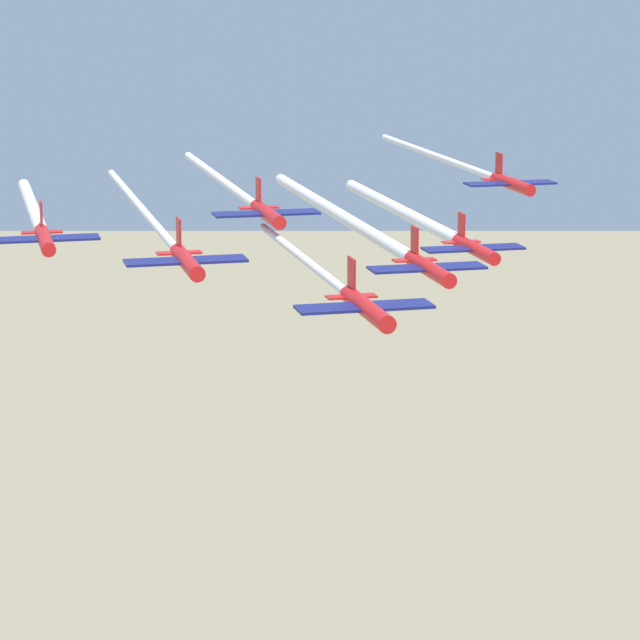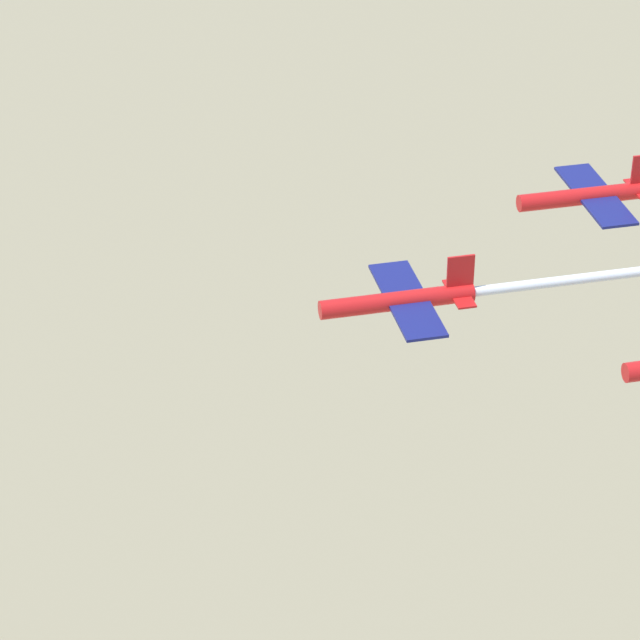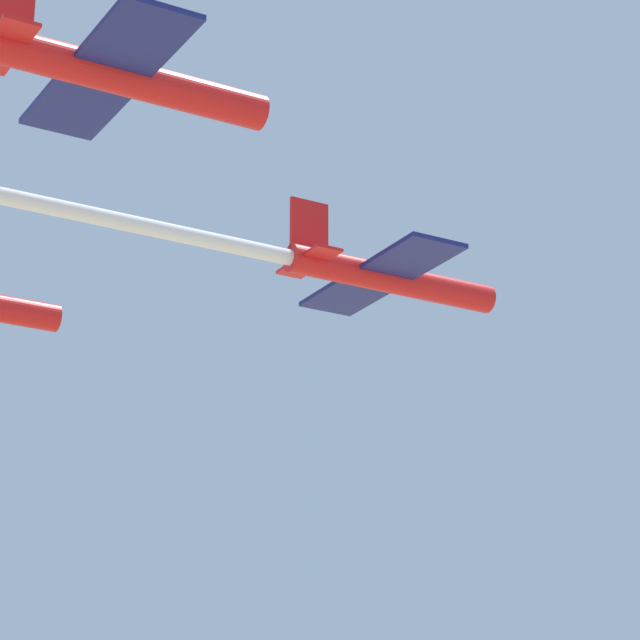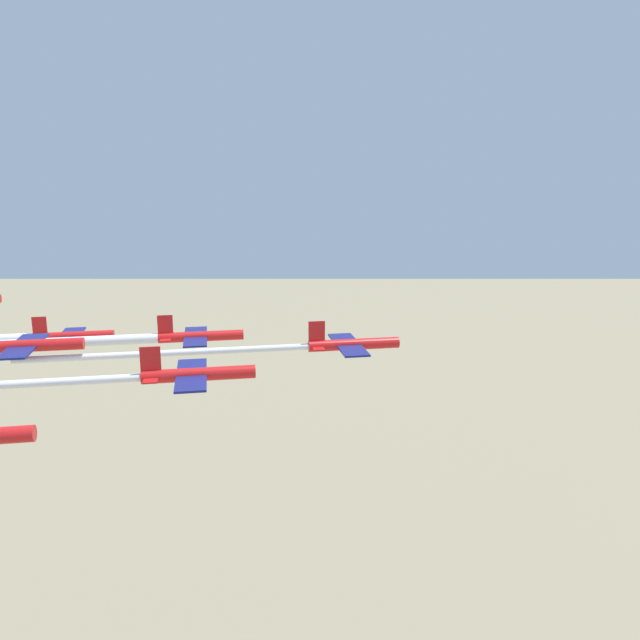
# 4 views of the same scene
# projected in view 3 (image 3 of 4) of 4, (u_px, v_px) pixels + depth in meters

# --- Properties ---
(jet_0) EXTENTS (10.12, 10.35, 3.58)m
(jet_0) POSITION_uv_depth(u_px,v_px,m) (385.00, 277.00, 68.73)
(jet_0) COLOR red
(jet_2) EXTENTS (10.12, 10.35, 3.58)m
(jet_2) POSITION_uv_depth(u_px,v_px,m) (114.00, 73.00, 52.32)
(jet_2) COLOR red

